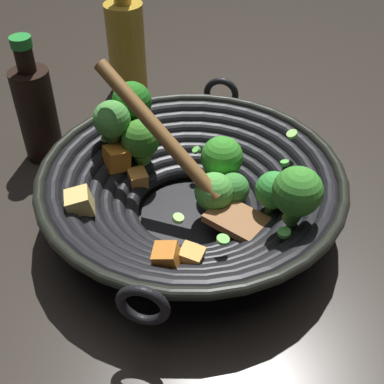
{
  "coord_description": "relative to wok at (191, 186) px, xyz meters",
  "views": [
    {
      "loc": [
        0.23,
        0.44,
        0.47
      ],
      "look_at": [
        -0.01,
        -0.02,
        0.03
      ],
      "focal_mm": 47.71,
      "sensor_mm": 36.0,
      "label": 1
    }
  ],
  "objects": [
    {
      "name": "soy_sauce_bottle",
      "position": [
        0.13,
        -0.23,
        0.02
      ],
      "size": [
        0.06,
        0.06,
        0.19
      ],
      "color": "black",
      "rests_on": "ground"
    },
    {
      "name": "ground_plane",
      "position": [
        0.0,
        0.0,
        -0.06
      ],
      "size": [
        4.0,
        4.0,
        0.0
      ],
      "primitive_type": "plane",
      "color": "#28231E"
    },
    {
      "name": "wok",
      "position": [
        0.0,
        0.0,
        0.0
      ],
      "size": [
        0.38,
        0.38,
        0.19
      ],
      "color": "black",
      "rests_on": "ground"
    },
    {
      "name": "cooking_oil_bottle",
      "position": [
        -0.06,
        -0.36,
        0.03
      ],
      "size": [
        0.07,
        0.07,
        0.21
      ],
      "color": "gold",
      "rests_on": "ground"
    }
  ]
}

